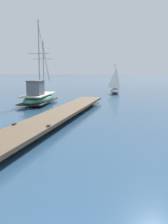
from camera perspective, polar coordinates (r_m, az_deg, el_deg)
floating_dock at (r=15.40m, az=-5.40°, el=-0.45°), size 2.22×19.32×0.53m
fishing_boat_2 at (r=23.30m, az=-9.58°, el=3.18°), size 2.51×7.21×7.02m
distant_sailboat at (r=34.07m, az=6.61°, el=6.59°), size 2.24×3.49×3.64m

